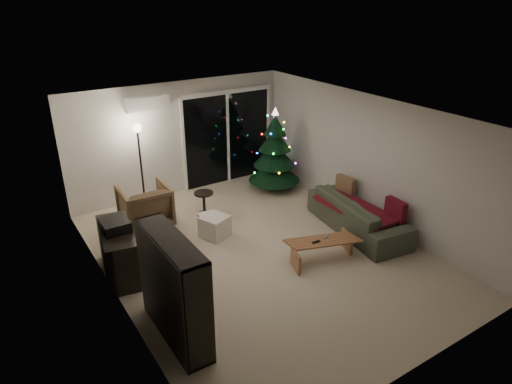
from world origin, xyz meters
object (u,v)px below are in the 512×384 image
armchair (145,206)px  coffee_table (322,250)px  christmas_tree (275,149)px  media_cabinet (119,252)px  bookshelf (161,294)px  sofa (358,214)px

armchair → coffee_table: bearing=129.3°
christmas_tree → armchair: bearing=-177.7°
christmas_tree → media_cabinet: bearing=-160.2°
bookshelf → coffee_table: 3.11m
armchair → sofa: (3.35, -2.37, -0.09)m
coffee_table → christmas_tree: christmas_tree is taller
bookshelf → christmas_tree: size_ratio=0.77×
media_cabinet → bookshelf: bearing=-80.7°
media_cabinet → sofa: bearing=-4.1°
sofa → coffee_table: (-1.27, -0.44, -0.14)m
bookshelf → christmas_tree: bearing=50.5°
sofa → christmas_tree: 2.58m
sofa → coffee_table: size_ratio=1.90×
sofa → coffee_table: 1.35m
bookshelf → armchair: bookshelf is taller
bookshelf → sofa: size_ratio=0.65×
bookshelf → christmas_tree: christmas_tree is taller
bookshelf → armchair: 3.34m
media_cabinet → armchair: armchair is taller
coffee_table → armchair: bearing=145.3°
bookshelf → coffee_table: bookshelf is taller
bookshelf → christmas_tree: 5.27m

